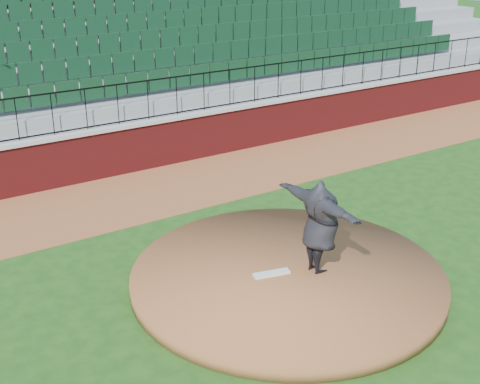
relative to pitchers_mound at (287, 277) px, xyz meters
name	(u,v)px	position (x,y,z in m)	size (l,w,h in m)	color
ground	(287,287)	(-0.08, -0.11, -0.12)	(90.00, 90.00, 0.00)	#1C4614
warning_track	(150,191)	(-0.08, 5.29, -0.12)	(34.00, 3.20, 0.01)	brown
field_wall	(121,150)	(-0.08, 6.89, 0.47)	(34.00, 0.35, 1.20)	maroon
wall_cap	(119,126)	(-0.08, 6.89, 1.12)	(34.00, 0.45, 0.10)	#B7B7B7
wall_railing	(118,105)	(-0.08, 6.89, 1.67)	(34.00, 0.05, 1.00)	black
seating_stands	(77,67)	(-0.08, 9.62, 2.18)	(34.00, 5.10, 4.60)	gray
concourse_wall	(43,38)	(-0.08, 12.42, 2.62)	(34.00, 0.50, 5.50)	maroon
pitchers_mound	(287,277)	(0.00, 0.00, 0.00)	(5.53, 5.53, 0.25)	brown
pitching_rubber	(272,273)	(-0.31, 0.05, 0.15)	(0.65, 0.16, 0.04)	silver
pitcher	(320,226)	(0.45, -0.28, 0.98)	(2.10, 0.57, 1.71)	black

